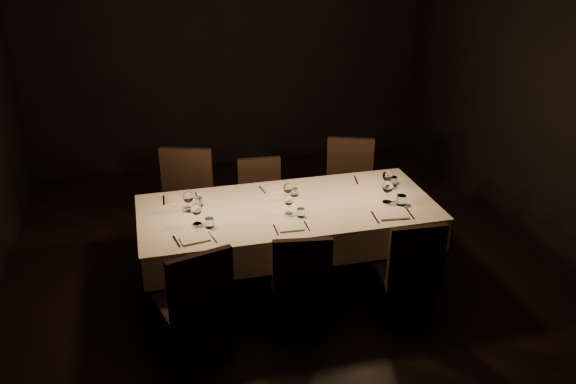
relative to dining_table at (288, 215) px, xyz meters
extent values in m
cube|color=black|center=(0.00, 0.00, -0.69)|extent=(5.00, 6.00, 0.01)
cube|color=black|center=(0.00, 3.00, 0.81)|extent=(5.00, 0.01, 3.00)
cube|color=black|center=(0.00, -3.00, 0.81)|extent=(5.00, 0.01, 3.00)
cube|color=black|center=(2.50, 0.00, 0.81)|extent=(0.01, 6.00, 3.00)
cube|color=black|center=(0.00, 0.00, 0.04)|extent=(2.40, 1.00, 0.04)
cylinder|color=black|center=(-1.12, -0.42, -0.33)|extent=(0.07, 0.07, 0.71)
cylinder|color=black|center=(-1.12, 0.42, -0.33)|extent=(0.07, 0.07, 0.71)
cylinder|color=black|center=(1.12, -0.42, -0.33)|extent=(0.07, 0.07, 0.71)
cylinder|color=black|center=(1.12, 0.42, -0.33)|extent=(0.07, 0.07, 0.71)
cube|color=beige|center=(0.00, 0.00, 0.07)|extent=(2.52, 1.12, 0.01)
cube|color=beige|center=(0.00, 0.55, -0.08)|extent=(2.52, 0.01, 0.28)
cube|color=beige|center=(0.00, -0.55, -0.08)|extent=(2.52, 0.01, 0.28)
cube|color=beige|center=(1.25, 0.00, -0.08)|extent=(0.01, 1.12, 0.28)
cube|color=beige|center=(-1.25, 0.00, -0.08)|extent=(0.01, 1.12, 0.28)
cylinder|color=black|center=(-0.78, -0.54, -0.48)|extent=(0.04, 0.04, 0.41)
cylinder|color=black|center=(-0.68, -0.92, -0.48)|extent=(0.04, 0.04, 0.41)
cylinder|color=black|center=(-1.15, -0.64, -0.48)|extent=(0.04, 0.04, 0.41)
cylinder|color=black|center=(-1.05, -1.02, -0.48)|extent=(0.04, 0.04, 0.41)
cube|color=black|center=(-0.92, -0.78, -0.25)|extent=(0.58, 0.58, 0.06)
cube|color=black|center=(-0.86, -0.98, 0.04)|extent=(0.47, 0.17, 0.51)
cube|color=silver|center=(-0.83, -0.38, 0.08)|extent=(0.24, 0.17, 0.02)
cube|color=silver|center=(-0.97, -0.38, 0.08)|extent=(0.05, 0.20, 0.01)
cube|color=silver|center=(-0.70, -0.38, 0.08)|extent=(0.05, 0.20, 0.01)
cylinder|color=white|center=(-0.70, -0.20, 0.11)|extent=(0.07, 0.07, 0.08)
cylinder|color=white|center=(-0.78, -0.12, 0.08)|extent=(0.07, 0.07, 0.00)
cylinder|color=white|center=(-0.78, -0.12, 0.12)|extent=(0.01, 0.01, 0.08)
ellipsoid|color=white|center=(-0.78, -0.12, 0.20)|extent=(0.09, 0.09, 0.10)
cylinder|color=black|center=(0.13, -0.50, -0.50)|extent=(0.04, 0.04, 0.38)
cylinder|color=black|center=(0.07, -0.86, -0.50)|extent=(0.04, 0.04, 0.38)
cylinder|color=black|center=(-0.23, -0.45, -0.50)|extent=(0.04, 0.04, 0.38)
cylinder|color=black|center=(-0.28, -0.80, -0.50)|extent=(0.04, 0.04, 0.38)
cube|color=black|center=(-0.08, -0.65, -0.28)|extent=(0.50, 0.50, 0.06)
cube|color=black|center=(-0.10, -0.84, -0.01)|extent=(0.44, 0.11, 0.48)
cube|color=silver|center=(-0.07, -0.38, 0.08)|extent=(0.21, 0.14, 0.01)
cube|color=silver|center=(-0.20, -0.38, 0.08)|extent=(0.02, 0.18, 0.01)
cube|color=silver|center=(0.06, -0.38, 0.08)|extent=(0.02, 0.18, 0.01)
cylinder|color=white|center=(0.06, -0.20, 0.11)|extent=(0.07, 0.07, 0.07)
cylinder|color=white|center=(-0.02, -0.12, 0.08)|extent=(0.06, 0.06, 0.00)
cylinder|color=white|center=(-0.02, -0.12, 0.12)|extent=(0.01, 0.01, 0.08)
ellipsoid|color=white|center=(-0.02, -0.12, 0.19)|extent=(0.08, 0.08, 0.09)
cylinder|color=black|center=(0.98, -0.53, -0.49)|extent=(0.04, 0.04, 0.39)
cylinder|color=black|center=(0.96, -0.90, -0.49)|extent=(0.04, 0.04, 0.39)
cylinder|color=black|center=(0.62, -0.51, -0.49)|extent=(0.04, 0.04, 0.39)
cylinder|color=black|center=(0.59, -0.87, -0.49)|extent=(0.04, 0.04, 0.39)
cube|color=black|center=(0.79, -0.70, -0.27)|extent=(0.47, 0.47, 0.06)
cube|color=black|center=(0.78, -0.89, 0.00)|extent=(0.45, 0.08, 0.48)
cube|color=silver|center=(0.80, -0.38, 0.08)|extent=(0.26, 0.18, 0.02)
cube|color=silver|center=(0.64, -0.38, 0.08)|extent=(0.04, 0.22, 0.01)
cube|color=silver|center=(0.95, -0.38, 0.08)|extent=(0.03, 0.22, 0.01)
cylinder|color=white|center=(0.95, -0.20, 0.12)|extent=(0.08, 0.08, 0.09)
cylinder|color=white|center=(0.85, -0.12, 0.08)|extent=(0.08, 0.08, 0.00)
cylinder|color=white|center=(0.85, -0.12, 0.13)|extent=(0.01, 0.01, 0.09)
ellipsoid|color=white|center=(0.85, -0.12, 0.22)|extent=(0.10, 0.10, 0.11)
cylinder|color=black|center=(-1.10, 0.57, -0.47)|extent=(0.04, 0.04, 0.43)
cylinder|color=black|center=(-0.97, 0.96, -0.47)|extent=(0.04, 0.04, 0.43)
cylinder|color=black|center=(-0.71, 0.44, -0.47)|extent=(0.04, 0.04, 0.43)
cylinder|color=black|center=(-0.57, 0.83, -0.47)|extent=(0.04, 0.04, 0.43)
cube|color=black|center=(-0.84, 0.70, -0.23)|extent=(0.62, 0.62, 0.06)
cube|color=black|center=(-0.77, 0.91, 0.07)|extent=(0.48, 0.20, 0.54)
cube|color=silver|center=(-0.88, 0.38, 0.08)|extent=(0.22, 0.15, 0.02)
cube|color=silver|center=(-1.02, 0.38, 0.08)|extent=(0.02, 0.20, 0.01)
cube|color=silver|center=(-0.73, 0.38, 0.08)|extent=(0.02, 0.20, 0.01)
cylinder|color=white|center=(-0.73, 0.20, 0.11)|extent=(0.07, 0.07, 0.08)
cylinder|color=white|center=(-0.83, 0.12, 0.08)|extent=(0.07, 0.07, 0.00)
cylinder|color=white|center=(-0.83, 0.12, 0.12)|extent=(0.01, 0.01, 0.09)
ellipsoid|color=white|center=(-0.83, 0.12, 0.21)|extent=(0.09, 0.09, 0.10)
cylinder|color=black|center=(-0.26, 0.54, -0.50)|extent=(0.04, 0.04, 0.36)
cylinder|color=black|center=(-0.24, 0.88, -0.50)|extent=(0.04, 0.04, 0.36)
cylinder|color=black|center=(0.08, 0.52, -0.50)|extent=(0.04, 0.04, 0.36)
cylinder|color=black|center=(0.10, 0.86, -0.50)|extent=(0.04, 0.04, 0.36)
cube|color=black|center=(-0.08, 0.70, -0.29)|extent=(0.45, 0.45, 0.05)
cube|color=black|center=(-0.07, 0.88, -0.04)|extent=(0.42, 0.08, 0.46)
cube|color=silver|center=(-0.02, 0.38, 0.08)|extent=(0.21, 0.15, 0.01)
cube|color=silver|center=(-0.14, 0.38, 0.08)|extent=(0.04, 0.18, 0.01)
cube|color=silver|center=(0.11, 0.38, 0.08)|extent=(0.03, 0.18, 0.01)
cylinder|color=white|center=(0.11, 0.20, 0.11)|extent=(0.06, 0.06, 0.07)
cylinder|color=white|center=(0.03, 0.12, 0.08)|extent=(0.06, 0.06, 0.00)
cylinder|color=white|center=(0.03, 0.12, 0.12)|extent=(0.01, 0.01, 0.08)
ellipsoid|color=white|center=(0.03, 0.12, 0.19)|extent=(0.08, 0.08, 0.09)
cylinder|color=black|center=(0.56, 0.61, -0.48)|extent=(0.04, 0.04, 0.41)
cylinder|color=black|center=(0.70, 0.97, -0.48)|extent=(0.04, 0.04, 0.41)
cylinder|color=black|center=(0.93, 0.47, -0.48)|extent=(0.04, 0.04, 0.41)
cylinder|color=black|center=(1.07, 0.83, -0.48)|extent=(0.04, 0.04, 0.41)
cube|color=black|center=(0.81, 0.72, -0.25)|extent=(0.61, 0.61, 0.06)
cube|color=black|center=(0.89, 0.91, 0.04)|extent=(0.46, 0.21, 0.51)
cube|color=silver|center=(0.90, 0.38, 0.08)|extent=(0.25, 0.18, 0.02)
cube|color=silver|center=(0.75, 0.38, 0.08)|extent=(0.05, 0.21, 0.01)
cube|color=silver|center=(1.04, 0.38, 0.08)|extent=(0.05, 0.21, 0.01)
cylinder|color=white|center=(1.04, 0.20, 0.12)|extent=(0.07, 0.07, 0.08)
cylinder|color=white|center=(0.95, 0.12, 0.08)|extent=(0.07, 0.07, 0.00)
cylinder|color=white|center=(0.95, 0.12, 0.12)|extent=(0.01, 0.01, 0.09)
ellipsoid|color=white|center=(0.95, 0.12, 0.21)|extent=(0.09, 0.09, 0.10)
camera|label=1|loc=(-1.15, -4.51, 2.37)|focal=38.00mm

